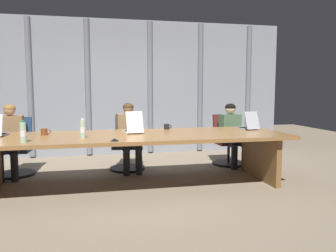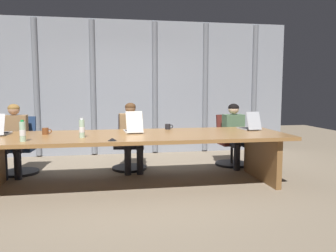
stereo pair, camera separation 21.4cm
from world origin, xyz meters
name	(u,v)px [view 1 (the left image)]	position (x,y,z in m)	size (l,w,h in m)	color
ground_plane	(135,186)	(0.00, 0.00, 0.00)	(14.39, 14.39, 0.00)	#7F705B
conference_table	(135,144)	(0.00, 0.00, 0.61)	(4.40, 1.34, 0.75)	olive
curtain_backdrop	(120,88)	(0.00, 2.51, 1.42)	(7.19, 0.17, 2.84)	gray
laptop_left_mid	(133,128)	(0.00, 0.25, 0.81)	(0.28, 0.49, 0.32)	beige
laptop_center	(247,126)	(1.86, 0.27, 0.80)	(0.27, 0.43, 0.29)	#A8ADB7
office_chair_left_end	(16,153)	(-1.82, 1.08, 0.35)	(0.60, 0.60, 0.93)	navy
office_chair_left_mid	(127,149)	(-0.01, 1.08, 0.35)	(0.60, 0.61, 0.94)	#2D2D38
office_chair_center	(228,145)	(1.86, 1.08, 0.35)	(0.60, 0.60, 0.92)	#511E19
person_left_end	(10,136)	(-1.86, 0.92, 0.65)	(0.41, 0.56, 1.15)	olive
person_left_mid	(129,133)	(0.02, 0.92, 0.66)	(0.42, 0.56, 1.16)	olive
person_center	(232,131)	(1.88, 0.92, 0.64)	(0.40, 0.56, 1.13)	#4C6B4C
water_bottle_primary	(83,129)	(-0.71, -0.20, 0.87)	(0.07, 0.07, 0.26)	#ADD1B2
water_bottle_secondary	(23,132)	(-1.40, -0.42, 0.87)	(0.07, 0.07, 0.27)	#ADD1B2
coffee_mug_near	(44,132)	(-1.25, 0.22, 0.79)	(0.13, 0.09, 0.09)	brown
coffee_mug_far	(167,127)	(0.58, 0.53, 0.79)	(0.13, 0.09, 0.09)	black
conference_mic_left_side	(115,140)	(-0.32, -0.54, 0.77)	(0.11, 0.11, 0.04)	black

